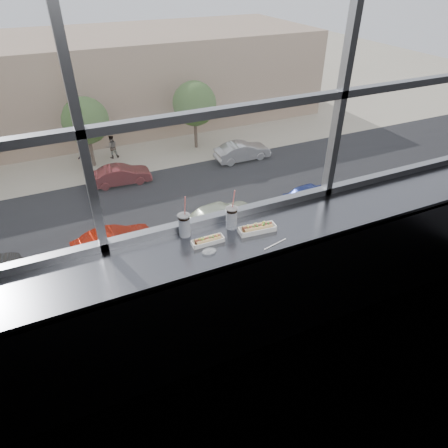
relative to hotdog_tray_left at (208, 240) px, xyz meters
name	(u,v)px	position (x,y,z in m)	size (l,w,h in m)	color
wall_back_lower	(226,269)	(0.28, 0.26, -0.57)	(6.00, 6.00, 0.00)	black
window_glass	(226,65)	(0.28, 0.28, 1.18)	(6.00, 6.00, 0.00)	silver
window_mullions	(227,66)	(0.28, 0.26, 1.18)	(6.00, 0.08, 2.40)	gray
counter	(241,239)	(0.28, -0.02, -0.05)	(6.00, 0.55, 0.06)	slate
counter_fascia	(254,308)	(0.28, -0.27, -0.57)	(6.00, 0.04, 1.04)	slate
hotdog_tray_left	(208,240)	(0.00, 0.00, 0.00)	(0.25, 0.08, 0.06)	white
hotdog_tray_right	(257,228)	(0.41, -0.02, 0.00)	(0.31, 0.13, 0.07)	white
soda_cup_left	(184,224)	(-0.12, 0.17, 0.08)	(0.10, 0.10, 0.36)	white
soda_cup_right	(232,217)	(0.25, 0.11, 0.08)	(0.10, 0.10, 0.35)	white
loose_straw	(275,244)	(0.45, -0.23, -0.02)	(0.01, 0.01, 0.22)	white
wrapper	(209,251)	(-0.04, -0.11, -0.01)	(0.10, 0.07, 0.03)	silver
plaza_ground	(56,111)	(0.28, 43.76, -12.12)	(120.00, 120.00, 0.00)	#B0A68D
plaza_near	(149,390)	(0.28, 7.26, -12.10)	(50.00, 14.00, 0.04)	#B0A68D
street_asphalt	(93,220)	(0.28, 20.26, -12.09)	(80.00, 10.00, 0.06)	black
far_sidewalk	(76,169)	(0.28, 28.26, -12.10)	(80.00, 6.00, 0.04)	#B0A68D
far_building	(52,85)	(0.28, 38.26, -8.12)	(50.00, 14.00, 8.00)	tan
car_near_d	(220,211)	(7.28, 16.26, -11.00)	(6.41, 2.67, 2.14)	silver
car_near_c	(114,239)	(0.93, 16.26, -11.08)	(5.89, 2.46, 1.96)	#AD1200
car_far_b	(121,172)	(3.07, 24.26, -11.14)	(5.53, 2.30, 1.84)	maroon
car_near_e	(312,191)	(13.94, 16.26, -11.15)	(5.51, 2.30, 1.84)	navy
car_far_c	(242,148)	(12.84, 24.26, -11.07)	(5.95, 2.48, 1.98)	#B2B2B2
pedestrian_b	(84,153)	(1.16, 28.59, -11.11)	(0.87, 0.65, 1.95)	#66605B
pedestrian_c	(111,145)	(3.40, 29.07, -10.95)	(1.01, 0.76, 2.27)	#66605B
tree_center	(86,121)	(1.72, 28.26, -8.45)	(3.47, 3.47, 5.41)	#47382B
tree_right	(194,104)	(10.39, 28.26, -8.30)	(3.61, 3.61, 5.64)	#47382B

